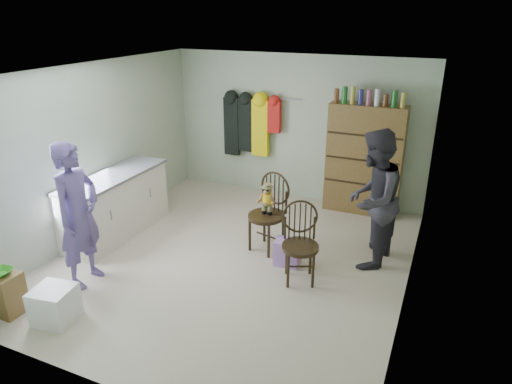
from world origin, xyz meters
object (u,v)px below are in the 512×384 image
at_px(counter, 115,204).
at_px(chair_far, 300,239).
at_px(chair_front, 269,207).
at_px(dresser, 364,159).

distance_m(counter, chair_far, 2.92).
xyz_separation_m(chair_front, dresser, (0.93, 1.82, 0.27)).
xyz_separation_m(chair_front, chair_far, (0.65, -0.57, -0.09)).
distance_m(chair_far, dresser, 2.44).
height_order(chair_far, dresser, dresser).
height_order(counter, dresser, dresser).
bearing_deg(chair_far, chair_front, 115.39).
xyz_separation_m(counter, dresser, (3.20, 2.30, 0.45)).
relative_size(counter, chair_far, 1.82).
distance_m(counter, dresser, 3.96).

